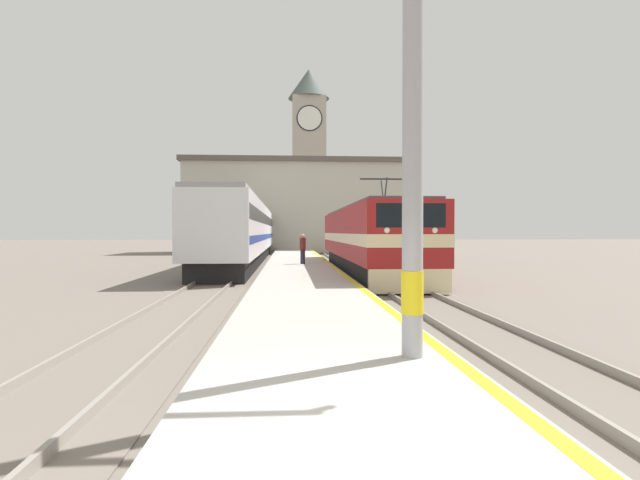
{
  "coord_description": "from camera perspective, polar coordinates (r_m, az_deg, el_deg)",
  "views": [
    {
      "loc": [
        -0.62,
        -4.23,
        2.13
      ],
      "look_at": [
        1.1,
        22.39,
        1.68
      ],
      "focal_mm": 28.0,
      "sensor_mm": 36.0,
      "label": 1
    }
  ],
  "objects": [
    {
      "name": "person_on_platform",
      "position": [
        26.94,
        -1.98,
        -0.95
      ],
      "size": [
        0.34,
        0.34,
        1.62
      ],
      "color": "#23232D",
      "rests_on": "platform"
    },
    {
      "name": "station_building",
      "position": [
        51.83,
        -2.59,
        3.86
      ],
      "size": [
        23.08,
        7.27,
        9.45
      ],
      "color": "#B7B2A3",
      "rests_on": "ground"
    },
    {
      "name": "passenger_train",
      "position": [
        36.32,
        -8.37,
        1.02
      ],
      "size": [
        2.92,
        33.72,
        4.04
      ],
      "color": "black",
      "rests_on": "ground"
    },
    {
      "name": "platform",
      "position": [
        29.3,
        -2.49,
        -2.83
      ],
      "size": [
        3.59,
        140.0,
        0.39
      ],
      "color": "#ADA89E",
      "rests_on": "ground"
    },
    {
      "name": "rail_track_near",
      "position": [
        29.58,
        4.14,
        -3.11
      ],
      "size": [
        2.83,
        140.0,
        0.16
      ],
      "color": "#70665B",
      "rests_on": "ground"
    },
    {
      "name": "rail_track_far",
      "position": [
        29.45,
        -9.47,
        -3.14
      ],
      "size": [
        2.84,
        140.0,
        0.16
      ],
      "color": "#70665B",
      "rests_on": "ground"
    },
    {
      "name": "ground_plane",
      "position": [
        34.3,
        -2.67,
        -2.6
      ],
      "size": [
        200.0,
        200.0,
        0.0
      ],
      "primitive_type": "plane",
      "color": "#70665B"
    },
    {
      "name": "clock_tower",
      "position": [
        66.03,
        -1.29,
        9.98
      ],
      "size": [
        5.34,
        5.34,
        23.29
      ],
      "color": "#ADA393",
      "rests_on": "ground"
    },
    {
      "name": "locomotive_train",
      "position": [
        25.59,
        5.36,
        0.09
      ],
      "size": [
        2.92,
        18.54,
        4.36
      ],
      "color": "black",
      "rests_on": "ground"
    },
    {
      "name": "catenary_mast",
      "position": [
        7.27,
        11.19,
        14.88
      ],
      "size": [
        2.61,
        0.31,
        7.1
      ],
      "color": "#9E9EA3",
      "rests_on": "platform"
    }
  ]
}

